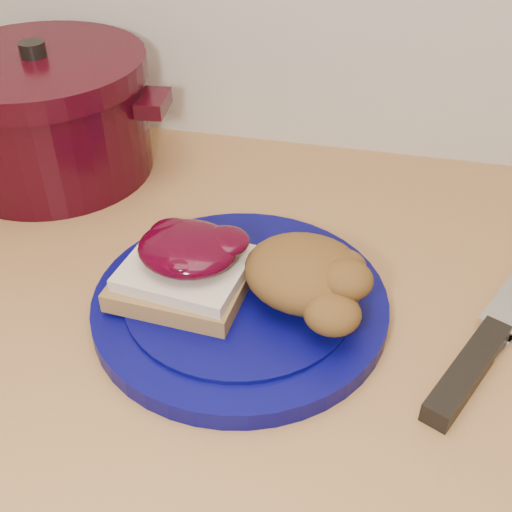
% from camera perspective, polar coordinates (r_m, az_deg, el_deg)
% --- Properties ---
extents(plate, '(0.31, 0.31, 0.02)m').
position_cam_1_polar(plate, '(0.58, -1.40, -4.25)').
color(plate, '#06054E').
rests_on(plate, wood_countertop).
extents(sandwich, '(0.12, 0.11, 0.06)m').
position_cam_1_polar(sandwich, '(0.57, -6.31, -0.89)').
color(sandwich, olive).
rests_on(sandwich, plate).
extents(stuffing_mound, '(0.12, 0.11, 0.05)m').
position_cam_1_polar(stuffing_mound, '(0.55, 4.41, -1.53)').
color(stuffing_mound, brown).
rests_on(stuffing_mound, plate).
extents(chef_knife, '(0.17, 0.31, 0.02)m').
position_cam_1_polar(chef_knife, '(0.58, 20.05, -7.00)').
color(chef_knife, black).
rests_on(chef_knife, wood_countertop).
extents(butter_knife, '(0.10, 0.15, 0.00)m').
position_cam_1_polar(butter_knife, '(0.59, 20.96, -7.07)').
color(butter_knife, silver).
rests_on(butter_knife, wood_countertop).
extents(dutch_oven, '(0.29, 0.27, 0.16)m').
position_cam_1_polar(dutch_oven, '(0.80, -18.11, 11.86)').
color(dutch_oven, black).
rests_on(dutch_oven, wood_countertop).
extents(pepper_grinder, '(0.07, 0.07, 0.14)m').
position_cam_1_polar(pepper_grinder, '(0.82, -19.37, 11.95)').
color(pepper_grinder, black).
rests_on(pepper_grinder, wood_countertop).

